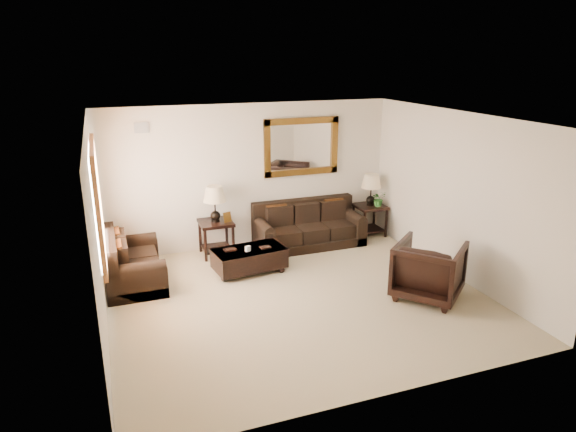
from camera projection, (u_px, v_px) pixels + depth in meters
name	position (u px, v px, depth m)	size (l,w,h in m)	color
room	(299.00, 213.00, 7.39)	(5.51, 5.01, 2.71)	gray
window	(98.00, 202.00, 7.25)	(0.07, 1.96, 1.66)	white
mirror	(302.00, 147.00, 9.78)	(1.50, 0.06, 1.10)	#4E270F
air_vent	(142.00, 128.00, 8.69)	(0.25, 0.02, 0.18)	#999999
sofa	(308.00, 229.00, 9.92)	(2.06, 0.89, 0.84)	black
loveseat	(130.00, 265.00, 8.21)	(0.89, 1.50, 0.85)	black
end_table_left	(215.00, 211.00, 9.23)	(0.59, 0.59, 1.30)	black
end_table_right	(371.00, 196.00, 10.28)	(0.58, 0.58, 1.27)	black
coffee_table	(249.00, 257.00, 8.68)	(1.27, 0.79, 0.51)	black
armchair	(429.00, 267.00, 7.70)	(0.94, 0.88, 0.96)	black
potted_plant	(379.00, 200.00, 10.25)	(0.28, 0.31, 0.24)	#24571E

